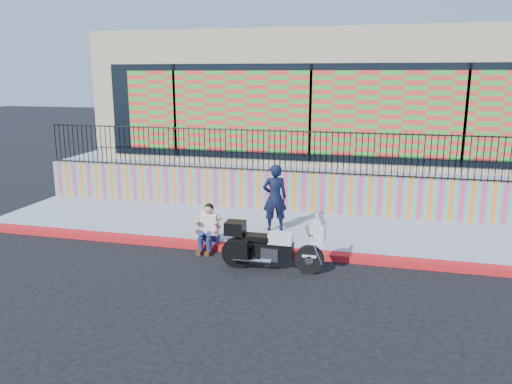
% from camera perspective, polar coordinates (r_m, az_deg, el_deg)
% --- Properties ---
extents(ground, '(90.00, 90.00, 0.00)m').
position_cam_1_polar(ground, '(11.25, 2.90, -7.21)').
color(ground, black).
rests_on(ground, ground).
extents(red_curb, '(16.00, 0.30, 0.15)m').
position_cam_1_polar(red_curb, '(11.23, 2.91, -6.85)').
color(red_curb, red).
rests_on(red_curb, ground).
extents(sidewalk, '(16.00, 3.00, 0.15)m').
position_cam_1_polar(sidewalk, '(12.77, 4.36, -4.37)').
color(sidewalk, gray).
rests_on(sidewalk, ground).
extents(mural_wall, '(16.00, 0.20, 1.10)m').
position_cam_1_polar(mural_wall, '(14.12, 5.51, -0.03)').
color(mural_wall, '#D83863').
rests_on(mural_wall, sidewalk).
extents(metal_fence, '(15.80, 0.04, 1.20)m').
position_cam_1_polar(metal_fence, '(13.91, 5.62, 4.59)').
color(metal_fence, black).
rests_on(metal_fence, mural_wall).
extents(elevated_platform, '(16.00, 10.00, 1.25)m').
position_cam_1_polar(elevated_platform, '(19.10, 7.84, 3.17)').
color(elevated_platform, gray).
rests_on(elevated_platform, ground).
extents(storefront_building, '(14.00, 8.06, 4.00)m').
position_cam_1_polar(storefront_building, '(18.60, 8.02, 11.03)').
color(storefront_building, tan).
rests_on(storefront_building, elevated_platform).
extents(police_motorcycle, '(2.10, 0.69, 1.31)m').
position_cam_1_polar(police_motorcycle, '(10.27, 1.72, -6.00)').
color(police_motorcycle, black).
rests_on(police_motorcycle, ground).
extents(police_officer, '(0.71, 0.59, 1.67)m').
position_cam_1_polar(police_officer, '(12.29, 2.16, -0.64)').
color(police_officer, black).
rests_on(police_officer, sidewalk).
extents(seated_man, '(0.54, 0.71, 1.06)m').
position_cam_1_polar(seated_man, '(11.42, -5.56, -4.57)').
color(seated_man, navy).
rests_on(seated_man, ground).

